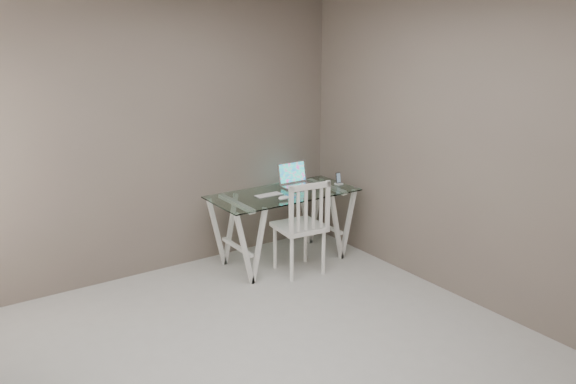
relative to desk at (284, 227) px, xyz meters
name	(u,v)px	position (x,y,z in m)	size (l,w,h in m)	color
room	(276,134)	(-1.19, -1.69, 1.33)	(4.50, 4.52, 2.71)	#AAA9A3
desk	(284,227)	(0.00, 0.00, 0.00)	(1.50, 0.70, 0.75)	silver
chair	(303,223)	(-0.02, -0.37, 0.15)	(0.48, 0.48, 0.96)	white
laptop	(297,180)	(0.26, 0.15, 0.42)	(0.35, 0.29, 0.24)	silver
keyboard	(269,195)	(-0.18, 0.00, 0.37)	(0.29, 0.12, 0.01)	silver
mouse	(284,198)	(-0.13, -0.20, 0.38)	(0.12, 0.07, 0.04)	white
phone_dock	(339,181)	(0.67, -0.06, 0.40)	(0.07, 0.07, 0.13)	white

